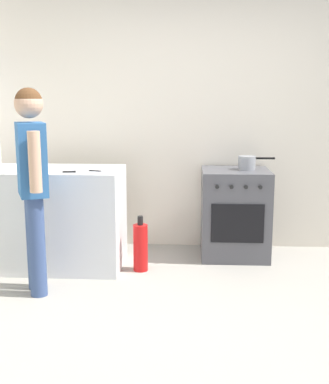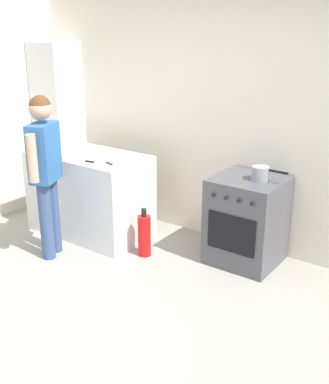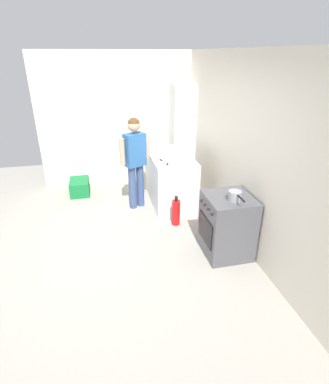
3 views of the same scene
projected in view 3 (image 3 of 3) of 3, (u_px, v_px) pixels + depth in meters
The scene contains 12 objects.
ground_plane at pixel (109, 251), 4.21m from camera, with size 8.00×8.00×0.00m, color gray.
back_wall at pixel (248, 154), 4.05m from camera, with size 6.00×0.10×2.60m, color silver.
side_wall_left at pixel (117, 120), 6.04m from camera, with size 0.10×3.10×2.60m, color silver.
counter_unit at pixel (170, 179), 5.45m from camera, with size 1.30×0.70×0.90m, color silver.
oven_left at pixel (227, 225), 4.03m from camera, with size 0.64×0.62×0.85m.
pot at pixel (235, 196), 3.73m from camera, with size 0.34×0.16×0.13m.
knife_chef at pixel (168, 163), 4.91m from camera, with size 0.30×0.14×0.01m.
knife_carving at pixel (163, 162), 4.92m from camera, with size 0.33×0.08×0.01m.
person at pixel (135, 156), 5.06m from camera, with size 0.32×0.53×1.60m.
fire_extinguisher at pixel (176, 212), 4.80m from camera, with size 0.13×0.13×0.50m.
recycling_crate_lower at pixel (80, 187), 5.90m from camera, with size 0.52×0.36×0.28m, color #197238.
larder_cabinet at pixel (182, 135), 6.16m from camera, with size 0.48×0.44×2.00m, color silver.
Camera 3 is at (3.55, 0.00, 2.54)m, focal length 28.00 mm.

